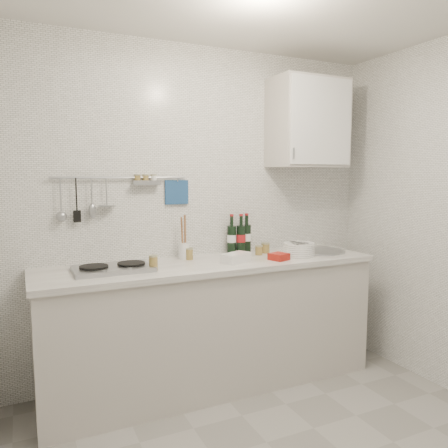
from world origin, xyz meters
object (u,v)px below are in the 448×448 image
wine_bottles (240,234)px  utensil_crock (184,249)px  wall_cabinet (308,123)px  plate_stack_sink (298,249)px  plate_stack_hob (113,268)px

wine_bottles → utensil_crock: (-0.49, -0.05, -0.08)m
wall_cabinet → plate_stack_sink: wall_cabinet is taller
plate_stack_sink → wine_bottles: size_ratio=0.96×
plate_stack_sink → wine_bottles: bearing=144.1°
plate_stack_hob → wine_bottles: (1.04, 0.19, 0.14)m
plate_stack_hob → wine_bottles: 1.06m
wine_bottles → utensil_crock: 0.50m
wall_cabinet → wine_bottles: wall_cabinet is taller
wall_cabinet → plate_stack_hob: 1.89m
plate_stack_sink → utensil_crock: 0.89m
plate_stack_hob → plate_stack_sink: size_ratio=0.92×
wall_cabinet → plate_stack_sink: bearing=-139.3°
wall_cabinet → wine_bottles: size_ratio=2.26×
plate_stack_hob → utensil_crock: (0.55, 0.14, 0.06)m
utensil_crock → plate_stack_hob: bearing=-165.3°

